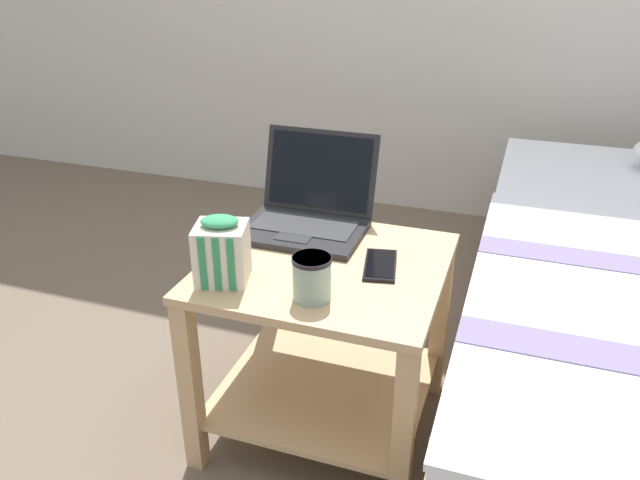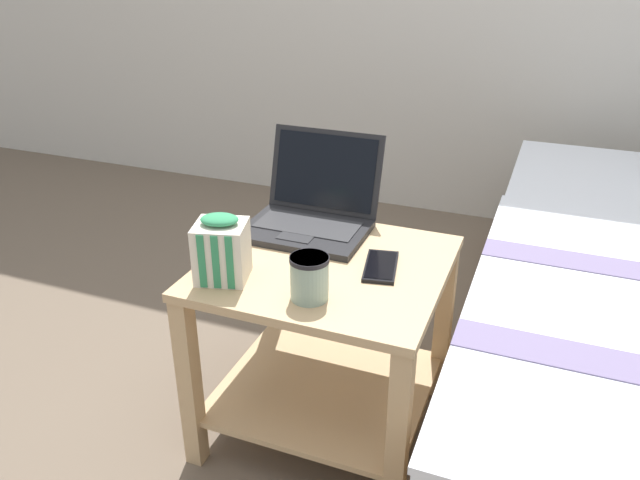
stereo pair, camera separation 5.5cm
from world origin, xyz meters
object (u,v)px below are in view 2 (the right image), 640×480
object	(u,v)px
mug_front_left	(309,275)
snack_bag	(222,249)
laptop	(312,211)
cell_phone	(381,266)

from	to	relation	value
mug_front_left	snack_bag	world-z (taller)	snack_bag
laptop	mug_front_left	world-z (taller)	laptop
mug_front_left	cell_phone	bearing A→B (deg)	59.85
laptop	cell_phone	xyz separation A→B (m)	(0.24, -0.16, -0.04)
laptop	snack_bag	xyz separation A→B (m)	(-0.08, -0.34, 0.03)
laptop	cell_phone	bearing A→B (deg)	-33.36
cell_phone	laptop	bearing A→B (deg)	146.64
mug_front_left	snack_bag	distance (m)	0.22
snack_bag	cell_phone	bearing A→B (deg)	28.64
laptop	cell_phone	world-z (taller)	laptop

